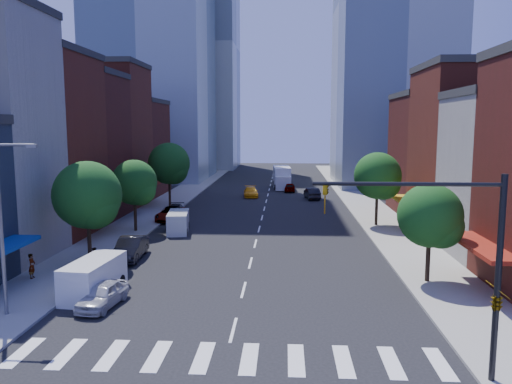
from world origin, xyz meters
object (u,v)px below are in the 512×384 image
at_px(cargo_van_far, 178,222).
at_px(traffic_car_far, 290,187).
at_px(parked_car_second, 131,248).
at_px(traffic_car_oncoming, 312,193).
at_px(parked_car_front, 103,295).
at_px(pedestrian_near, 32,266).
at_px(pedestrian_far, 94,259).
at_px(box_truck, 282,178).
at_px(taxi, 251,192).
at_px(parked_car_rear, 176,211).
at_px(cargo_van_near, 93,278).
at_px(parked_car_third, 171,214).

relative_size(cargo_van_far, traffic_car_far, 1.20).
xyz_separation_m(parked_car_second, traffic_car_oncoming, (15.18, 31.84, -0.05)).
relative_size(parked_car_front, parked_car_second, 0.81).
xyz_separation_m(pedestrian_near, pedestrian_far, (3.25, 2.17, -0.05)).
xyz_separation_m(traffic_car_oncoming, pedestrian_near, (-19.90, -37.36, 0.20)).
bearing_deg(box_truck, parked_car_front, -103.61).
bearing_deg(pedestrian_far, pedestrian_near, -49.04).
bearing_deg(taxi, pedestrian_near, -112.19).
xyz_separation_m(parked_car_rear, traffic_car_oncoming, (15.65, 14.31, 0.11)).
bearing_deg(taxi, traffic_car_far, 40.27).
bearing_deg(traffic_car_oncoming, parked_car_rear, 35.03).
height_order(parked_car_rear, cargo_van_near, cargo_van_near).
distance_m(cargo_van_far, box_truck, 35.31).
bearing_deg(pedestrian_far, traffic_car_oncoming, 161.89).
relative_size(parked_car_second, pedestrian_far, 3.24).
distance_m(taxi, traffic_car_far, 7.91).
xyz_separation_m(cargo_van_far, pedestrian_near, (-6.26, -15.03, 0.01)).
bearing_deg(parked_car_second, box_truck, 73.16).
bearing_deg(parked_car_third, parked_car_rear, 91.85).
distance_m(parked_car_front, parked_car_third, 25.18).
distance_m(cargo_van_near, box_truck, 52.72).
relative_size(parked_car_front, pedestrian_far, 2.62).
relative_size(parked_car_rear, box_truck, 0.52).
distance_m(parked_car_third, cargo_van_near, 23.34).
height_order(parked_car_rear, traffic_car_far, traffic_car_far).
bearing_deg(cargo_van_far, box_truck, 66.50).
distance_m(cargo_van_near, taxi, 41.97).
height_order(traffic_car_oncoming, pedestrian_near, pedestrian_near).
bearing_deg(taxi, cargo_van_near, -104.61).
height_order(cargo_van_far, taxi, cargo_van_far).
relative_size(parked_car_second, pedestrian_near, 3.06).
bearing_deg(parked_car_front, parked_car_second, 106.18).
height_order(parked_car_rear, pedestrian_far, pedestrian_far).
xyz_separation_m(parked_car_second, cargo_van_far, (1.55, 9.51, 0.14)).
height_order(traffic_car_oncoming, traffic_car_far, traffic_car_oncoming).
distance_m(parked_car_rear, cargo_van_far, 8.27).
distance_m(parked_car_rear, pedestrian_far, 20.90).
bearing_deg(parked_car_third, parked_car_second, -86.38).
bearing_deg(traffic_car_oncoming, cargo_van_near, 62.14).
bearing_deg(cargo_van_near, taxi, 86.85).
bearing_deg(parked_car_third, cargo_van_far, -68.71).
xyz_separation_m(parked_car_front, pedestrian_far, (-3.00, 6.52, 0.23)).
xyz_separation_m(parked_car_third, cargo_van_near, (0.76, -23.32, 0.34)).
bearing_deg(pedestrian_far, box_truck, 172.32).
xyz_separation_m(parked_car_third, box_truck, (11.47, 28.30, 0.89)).
xyz_separation_m(parked_car_rear, cargo_van_near, (0.76, -25.62, 0.40)).
height_order(parked_car_front, traffic_car_far, parked_car_front).
bearing_deg(box_truck, cargo_van_near, -105.27).
relative_size(parked_car_second, cargo_van_near, 0.96).
bearing_deg(parked_car_second, parked_car_front, -83.84).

